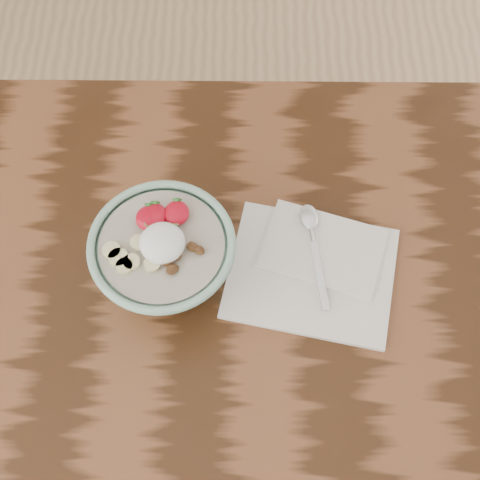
% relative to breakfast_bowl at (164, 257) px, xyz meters
% --- Properties ---
extents(table, '(1.60, 0.90, 0.75)m').
position_rel_breakfast_bowl_xyz_m(table, '(0.05, -0.06, -0.17)').
color(table, '#341C0D').
rests_on(table, ground).
extents(breakfast_bowl, '(0.21, 0.21, 0.14)m').
position_rel_breakfast_bowl_xyz_m(breakfast_bowl, '(0.00, 0.00, 0.00)').
color(breakfast_bowl, '#89B8A0').
rests_on(breakfast_bowl, table).
extents(napkin, '(0.29, 0.25, 0.02)m').
position_rel_breakfast_bowl_xyz_m(napkin, '(0.23, 0.01, -0.07)').
color(napkin, white).
rests_on(napkin, table).
extents(spoon, '(0.04, 0.19, 0.01)m').
position_rel_breakfast_bowl_xyz_m(spoon, '(0.23, 0.07, -0.05)').
color(spoon, silver).
rests_on(spoon, napkin).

